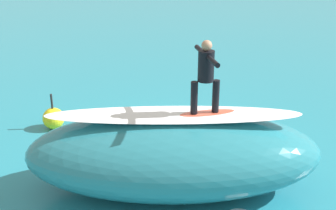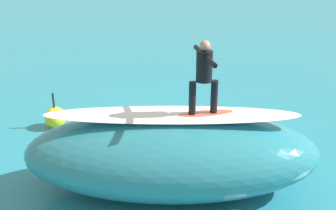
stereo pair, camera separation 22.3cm
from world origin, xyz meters
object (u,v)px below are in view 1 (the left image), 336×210
surfer_riding (206,72)px  surfboard_riding (204,114)px  buoy_marker (53,118)px  surfer_paddling (144,121)px  surfboard_paddling (143,124)px

surfer_riding → surfboard_riding: bearing=96.3°
surfboard_riding → surfer_riding: (0.00, -0.00, 1.00)m
surfer_riding → buoy_marker: size_ratio=1.44×
surfboard_riding → surfer_paddling: surfboard_riding is taller
surfer_riding → surfer_paddling: 4.83m
surfboard_paddling → surfer_paddling: surfer_paddling is taller
surfer_riding → surfer_paddling: bearing=-78.1°
buoy_marker → surfer_riding: bearing=150.3°
surfer_riding → buoy_marker: bearing=-49.9°
surfboard_paddling → buoy_marker: bearing=74.4°
surfer_paddling → buoy_marker: bearing=72.0°
surfboard_riding → surfboard_paddling: (2.17, -3.47, -1.90)m
surfboard_paddling → surfer_riding: bearing=-177.8°
surfboard_riding → surfer_riding: bearing=-83.7°
surfboard_riding → surfer_riding: surfer_riding is taller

